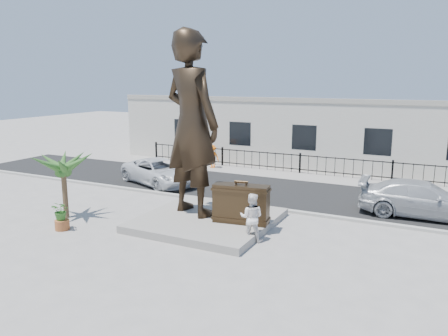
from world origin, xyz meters
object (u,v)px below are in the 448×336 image
(statue, at_px, (192,124))
(car_white, at_px, (159,172))
(suitcase, at_px, (241,204))
(tourist, at_px, (251,217))

(statue, relative_size, car_white, 1.47)
(suitcase, xyz_separation_m, car_white, (-7.30, 4.93, -0.34))
(tourist, bearing_deg, car_white, -47.61)
(statue, height_order, car_white, statue)
(tourist, xyz_separation_m, car_white, (-8.15, 5.87, -0.18))
(suitcase, height_order, car_white, suitcase)
(car_white, bearing_deg, suitcase, -102.09)
(statue, xyz_separation_m, tourist, (3.19, -1.20, -3.16))
(statue, height_order, suitcase, statue)
(statue, distance_m, suitcase, 3.81)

